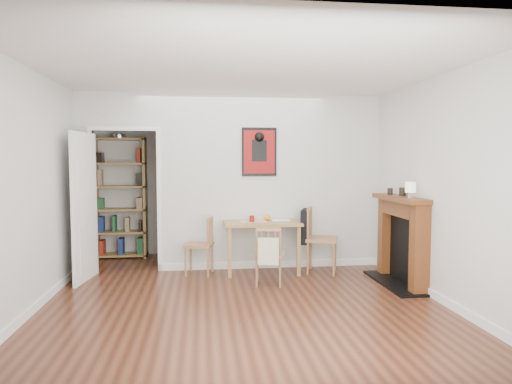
{
  "coord_description": "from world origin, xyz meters",
  "views": [
    {
      "loc": [
        -0.46,
        -5.4,
        1.63
      ],
      "look_at": [
        0.26,
        0.6,
        1.21
      ],
      "focal_mm": 32.0,
      "sensor_mm": 36.0,
      "label": 1
    }
  ],
  "objects": [
    {
      "name": "chair_front",
      "position": [
        0.41,
        0.42,
        0.39
      ],
      "size": [
        0.45,
        0.49,
        0.77
      ],
      "color": "#A1774B",
      "rests_on": "ground"
    },
    {
      "name": "ceramic_jar_b",
      "position": [
        2.09,
        0.51,
        1.21
      ],
      "size": [
        0.07,
        0.07,
        0.09
      ],
      "primitive_type": "cylinder",
      "color": "black",
      "rests_on": "fireplace"
    },
    {
      "name": "placemat",
      "position": [
        0.28,
        1.1,
        0.75
      ],
      "size": [
        0.41,
        0.33,
        0.0
      ],
      "primitive_type": "cube",
      "rotation": [
        0.0,
        0.0,
        0.1
      ],
      "color": "beige",
      "rests_on": "dining_table"
    },
    {
      "name": "notebook",
      "position": [
        0.69,
        1.15,
        0.75
      ],
      "size": [
        0.27,
        0.21,
        0.01
      ],
      "primitive_type": "cube",
      "rotation": [
        0.0,
        0.0,
        0.04
      ],
      "color": "silver",
      "rests_on": "dining_table"
    },
    {
      "name": "red_glass",
      "position": [
        0.26,
        1.04,
        0.79
      ],
      "size": [
        0.07,
        0.07,
        0.09
      ],
      "primitive_type": "cylinder",
      "color": "maroon",
      "rests_on": "dining_table"
    },
    {
      "name": "ceramic_jar_a",
      "position": [
        2.17,
        0.31,
        1.21
      ],
      "size": [
        0.09,
        0.09,
        0.11
      ],
      "primitive_type": "cylinder",
      "color": "black",
      "rests_on": "fireplace"
    },
    {
      "name": "dining_table",
      "position": [
        0.41,
        1.1,
        0.65
      ],
      "size": [
        1.09,
        0.69,
        0.74
      ],
      "color": "#AA894F",
      "rests_on": "ground"
    },
    {
      "name": "room_shell",
      "position": [
        0.1,
        1.34,
        1.3
      ],
      "size": [
        5.2,
        5.2,
        5.2
      ],
      "color": "silver",
      "rests_on": "ground"
    },
    {
      "name": "orange_fruit",
      "position": [
        0.5,
        1.19,
        0.79
      ],
      "size": [
        0.09,
        0.09,
        0.09
      ],
      "primitive_type": "sphere",
      "color": "orange",
      "rests_on": "dining_table"
    },
    {
      "name": "ground",
      "position": [
        0.0,
        0.0,
        0.0
      ],
      "size": [
        5.2,
        5.2,
        0.0
      ],
      "primitive_type": "plane",
      "color": "#5A2E1D",
      "rests_on": "ground"
    },
    {
      "name": "mantel_lamp",
      "position": [
        2.09,
        -0.1,
        1.29
      ],
      "size": [
        0.13,
        0.13,
        0.2
      ],
      "color": "silver",
      "rests_on": "fireplace"
    },
    {
      "name": "bookshelf",
      "position": [
        -1.8,
        2.4,
        1.0
      ],
      "size": [
        0.85,
        0.34,
        2.02
      ],
      "color": "#AA894F",
      "rests_on": "ground"
    },
    {
      "name": "fireplace",
      "position": [
        2.16,
        0.25,
        0.62
      ],
      "size": [
        0.45,
        1.25,
        1.16
      ],
      "color": "brown",
      "rests_on": "ground"
    },
    {
      "name": "chair_right",
      "position": [
        1.25,
        0.98,
        0.49
      ],
      "size": [
        0.65,
        0.61,
        0.95
      ],
      "color": "#A1774B",
      "rests_on": "ground"
    },
    {
      "name": "chair_left",
      "position": [
        -0.5,
        1.08,
        0.41
      ],
      "size": [
        0.49,
        0.49,
        0.83
      ],
      "color": "#A1774B",
      "rests_on": "ground"
    }
  ]
}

